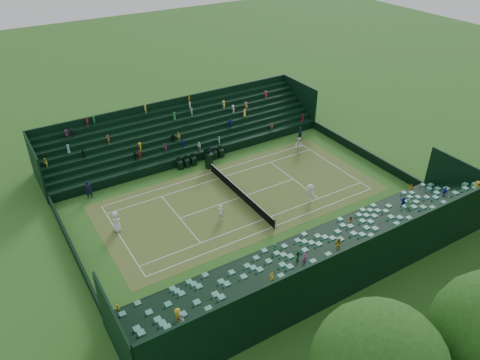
{
  "coord_description": "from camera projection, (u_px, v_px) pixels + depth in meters",
  "views": [
    {
      "loc": [
        31.87,
        -19.53,
        25.35
      ],
      "look_at": [
        0.0,
        0.0,
        2.0
      ],
      "focal_mm": 35.0,
      "sensor_mm": 36.0,
      "label": 1
    }
  ],
  "objects": [
    {
      "name": "south_grandstand",
      "position": [
        182.0,
        133.0,
        53.47
      ],
      "size": [
        6.6,
        32.0,
        4.9
      ],
      "color": "black",
      "rests_on": "ground"
    },
    {
      "name": "line_judge_south",
      "position": [
        89.0,
        190.0,
        44.58
      ],
      "size": [
        0.59,
        0.77,
        1.89
      ],
      "primitive_type": "imported",
      "rotation": [
        0.0,
        0.0,
        1.36
      ],
      "color": "black",
      "rests_on": "ground"
    },
    {
      "name": "player_near_east",
      "position": [
        221.0,
        212.0,
        41.73
      ],
      "size": [
        0.7,
        0.66,
        1.6
      ],
      "primitive_type": "imported",
      "rotation": [
        0.0,
        0.0,
        3.78
      ],
      "color": "white",
      "rests_on": "ground"
    },
    {
      "name": "player_far_east",
      "position": [
        310.0,
        193.0,
        44.18
      ],
      "size": [
        1.33,
        0.98,
        1.83
      ],
      "primitive_type": "imported",
      "rotation": [
        0.0,
        0.0,
        0.28
      ],
      "color": "white",
      "rests_on": "ground"
    },
    {
      "name": "ground",
      "position": [
        240.0,
        198.0,
        45.13
      ],
      "size": [
        160.0,
        160.0,
        0.0
      ],
      "primitive_type": "plane",
      "color": "#316B21",
      "rests_on": "ground"
    },
    {
      "name": "line_judge_north",
      "position": [
        300.0,
        133.0,
        55.15
      ],
      "size": [
        0.43,
        0.62,
        1.61
      ],
      "primitive_type": "imported",
      "rotation": [
        0.0,
        0.0,
        1.66
      ],
      "color": "black",
      "rests_on": "ground"
    },
    {
      "name": "perimeter_wall_east",
      "position": [
        293.0,
        242.0,
        38.73
      ],
      "size": [
        0.2,
        31.77,
        1.0
      ],
      "primitive_type": "cube",
      "color": "black",
      "rests_on": "ground"
    },
    {
      "name": "perimeter_wall_north",
      "position": [
        362.0,
        152.0,
        51.91
      ],
      "size": [
        17.17,
        0.2,
        1.0
      ],
      "primitive_type": "cube",
      "color": "black",
      "rests_on": "ground"
    },
    {
      "name": "player_near_west",
      "position": [
        116.0,
        222.0,
        40.24
      ],
      "size": [
        1.1,
        0.88,
        1.97
      ],
      "primitive_type": "imported",
      "rotation": [
        0.0,
        0.0,
        3.44
      ],
      "color": "white",
      "rests_on": "ground"
    },
    {
      "name": "north_grandstand",
      "position": [
        328.0,
        261.0,
        35.15
      ],
      "size": [
        6.6,
        32.0,
        4.9
      ],
      "color": "black",
      "rests_on": "ground"
    },
    {
      "name": "court_surface",
      "position": [
        240.0,
        197.0,
        45.13
      ],
      "size": [
        12.97,
        26.77,
        0.01
      ],
      "primitive_type": "cube",
      "color": "#2F6722",
      "rests_on": "ground"
    },
    {
      "name": "umpire_chair",
      "position": [
        209.0,
        159.0,
        49.37
      ],
      "size": [
        0.81,
        0.81,
        2.54
      ],
      "color": "black",
      "rests_on": "ground"
    },
    {
      "name": "perimeter_wall_south",
      "position": [
        73.0,
        250.0,
        37.83
      ],
      "size": [
        17.17,
        0.2,
        1.0
      ],
      "primitive_type": "cube",
      "color": "black",
      "rests_on": "ground"
    },
    {
      "name": "courtside_chairs",
      "position": [
        201.0,
        159.0,
        50.63
      ],
      "size": [
        0.59,
        5.55,
        1.28
      ],
      "color": "black",
      "rests_on": "ground"
    },
    {
      "name": "player_far_west",
      "position": [
        299.0,
        146.0,
        52.03
      ],
      "size": [
        1.15,
        1.01,
        1.98
      ],
      "primitive_type": "imported",
      "rotation": [
        0.0,
        0.0,
        0.32
      ],
      "color": "white",
      "rests_on": "ground"
    },
    {
      "name": "perimeter_wall_west",
      "position": [
        199.0,
        157.0,
        51.0
      ],
      "size": [
        0.2,
        31.77,
        1.0
      ],
      "primitive_type": "cube",
      "color": "black",
      "rests_on": "ground"
    },
    {
      "name": "tennis_net",
      "position": [
        240.0,
        193.0,
        44.85
      ],
      "size": [
        11.67,
        0.1,
        1.06
      ],
      "color": "black",
      "rests_on": "ground"
    }
  ]
}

